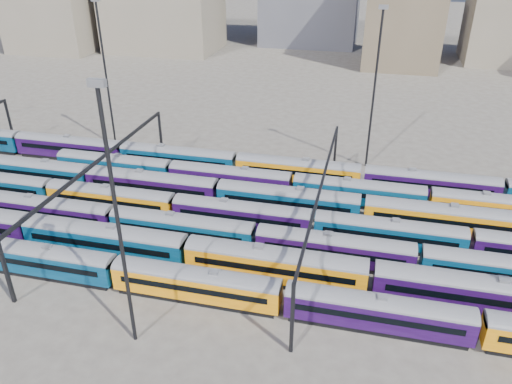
% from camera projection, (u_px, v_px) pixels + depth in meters
% --- Properties ---
extents(ground, '(500.00, 500.00, 0.00)m').
position_uv_depth(ground, '(243.00, 228.00, 66.43)').
color(ground, '#46413B').
rests_on(ground, ground).
extents(rake_0, '(112.22, 2.74, 4.60)m').
position_uv_depth(rake_0, '(283.00, 295.00, 50.70)').
color(rake_0, black).
rests_on(rake_0, ground).
extents(rake_1, '(103.61, 3.04, 5.11)m').
position_uv_depth(rake_1, '(275.00, 262.00, 55.26)').
color(rake_1, black).
rests_on(rake_1, ground).
extents(rake_2, '(113.45, 2.77, 4.65)m').
position_uv_depth(rake_2, '(113.00, 217.00, 64.32)').
color(rake_2, black).
rests_on(rake_2, ground).
extents(rake_3, '(131.39, 2.75, 4.61)m').
position_uv_depth(rake_3, '(242.00, 212.00, 65.33)').
color(rake_3, black).
rests_on(rake_3, ground).
extents(rake_4, '(100.41, 2.94, 4.95)m').
position_uv_depth(rake_4, '(151.00, 182.00, 72.64)').
color(rake_4, black).
rests_on(rake_4, ground).
extents(rake_5, '(94.63, 2.77, 4.66)m').
position_uv_depth(rake_5, '(359.00, 190.00, 70.89)').
color(rake_5, black).
rests_on(rake_5, ground).
extents(rake_6, '(137.63, 2.88, 4.83)m').
position_uv_depth(rake_6, '(298.00, 168.00, 77.13)').
color(rake_6, black).
rests_on(rake_6, ground).
extents(gantry_1, '(0.35, 40.35, 8.03)m').
position_uv_depth(gantry_1, '(100.00, 167.00, 67.39)').
color(gantry_1, black).
rests_on(gantry_1, ground).
extents(gantry_2, '(0.35, 40.35, 8.03)m').
position_uv_depth(gantry_2, '(321.00, 192.00, 61.18)').
color(gantry_2, black).
rests_on(gantry_2, ground).
extents(mast_1, '(1.40, 0.50, 25.60)m').
position_uv_depth(mast_1, '(105.00, 70.00, 85.00)').
color(mast_1, black).
rests_on(mast_1, ground).
extents(mast_2, '(1.40, 0.50, 25.60)m').
position_uv_depth(mast_2, '(117.00, 215.00, 42.03)').
color(mast_2, black).
rests_on(mast_2, ground).
extents(mast_3, '(1.40, 0.50, 25.60)m').
position_uv_depth(mast_3, '(375.00, 84.00, 77.40)').
color(mast_3, black).
rests_on(mast_3, ground).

